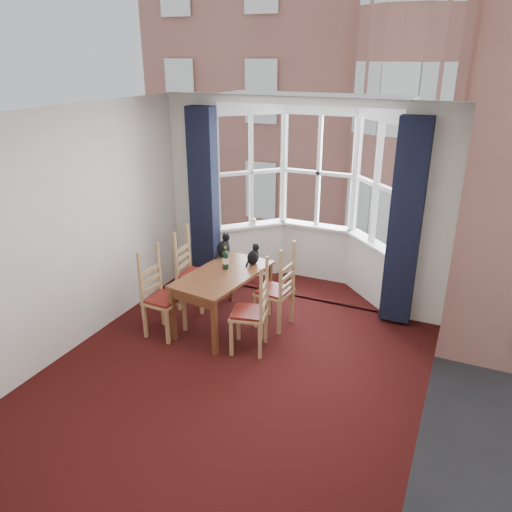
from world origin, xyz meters
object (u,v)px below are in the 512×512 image
Objects in this scene: dining_table at (223,280)px; wine_bottle at (226,259)px; chair_right_far at (280,293)px; cat_left at (224,247)px; chair_left_far at (189,274)px; candle_tall at (254,222)px; cat_right at (253,256)px; chair_left_near at (158,299)px; chair_right_near at (256,315)px.

wine_bottle is at bearing 102.72° from dining_table.
chair_right_far reaches higher than dining_table.
cat_left reaches higher than chair_right_far.
cat_left is at bearing 120.88° from wine_bottle.
candle_tall is (0.42, 1.25, 0.45)m from chair_left_far.
cat_right reaches higher than dining_table.
chair_left_far is at bearing 178.70° from chair_right_far.
dining_table is 0.53m from cat_right.
cat_left reaches higher than chair_left_far.
chair_left_near and chair_left_far have the same top height.
cat_left is (0.43, 0.23, 0.39)m from chair_left_far.
chair_left_far is 0.78m from wine_bottle.
candle_tall is at bearing 79.13° from chair_left_near.
cat_left reaches higher than cat_right.
dining_table is at bearing 149.35° from chair_right_near.
dining_table is at bearing -80.15° from candle_tall.
chair_right_far is at bearing 9.80° from wine_bottle.
dining_table is 0.85m from chair_left_near.
chair_left_near is 0.98m from wine_bottle.
cat_left is at bearing 169.41° from cat_right.
candle_tall is (-0.27, 1.54, 0.28)m from dining_table.
cat_left reaches higher than wine_bottle.
chair_right_far is 0.61m from cat_right.
dining_table is 0.77m from chair_left_far.
cat_left is (-0.94, 0.26, 0.39)m from chair_right_far.
cat_left is at bearing 134.86° from chair_right_near.
chair_right_near is 1.32m from cat_left.
candle_tall is at bearing 115.12° from chair_right_near.
candle_tall is at bearing 71.31° from chair_left_far.
chair_right_near is at bearing -45.14° from cat_left.
chair_right_near is 0.97m from cat_right.
cat_right is at bearing 159.74° from chair_right_far.
candle_tall is (-0.49, 1.11, 0.08)m from cat_right.
chair_right_near is at bearing 5.81° from chair_left_near.
cat_right reaches higher than chair_right_far.
candle_tall is at bearing 113.98° from cat_right.
chair_left_near and chair_right_near have the same top height.
candle_tall is (0.39, 2.04, 0.45)m from chair_left_near.
wine_bottle is (-0.03, 0.14, 0.23)m from dining_table.
chair_left_near is at bearing -133.52° from cat_right.
wine_bottle reaches higher than chair_right_near.
cat_left is at bearing 116.50° from dining_table.
chair_left_near is at bearing -111.36° from cat_left.
cat_right is at bearing -66.02° from candle_tall.
chair_right_near is at bearing -26.79° from chair_left_far.
candle_tall reaches higher than dining_table.
cat_left reaches higher than candle_tall.
cat_left is 0.49m from cat_right.
chair_left_far is 1.39m from candle_tall.
candle_tall reaches higher than chair_left_near.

